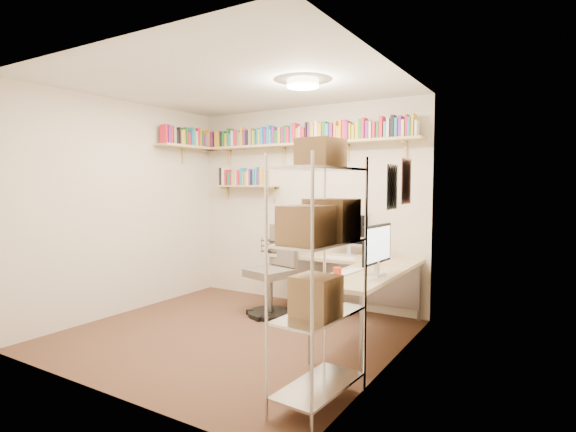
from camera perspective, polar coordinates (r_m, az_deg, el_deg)
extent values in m
plane|color=#452E1D|center=(4.75, -7.04, -14.69)|extent=(3.20, 3.20, 0.00)
cube|color=beige|center=(5.75, 2.15, 1.32)|extent=(3.20, 0.04, 2.50)
cube|color=beige|center=(5.64, -20.02, 1.03)|extent=(0.04, 3.00, 2.50)
cube|color=beige|center=(3.73, 12.46, -0.23)|extent=(0.04, 3.00, 2.50)
cube|color=beige|center=(3.46, -22.81, -0.76)|extent=(3.20, 0.04, 2.50)
cube|color=silver|center=(4.60, -7.32, 16.28)|extent=(3.20, 3.00, 0.04)
cube|color=white|center=(4.25, 14.80, 4.29)|extent=(0.01, 0.30, 0.42)
cube|color=silver|center=(3.86, 13.10, 3.62)|extent=(0.01, 0.28, 0.38)
cylinder|color=#FFEAC6|center=(4.37, 1.90, 16.43)|extent=(0.30, 0.30, 0.06)
cube|color=#D8B77A|center=(5.66, 1.55, 9.08)|extent=(3.05, 0.25, 0.03)
cube|color=#D8B77A|center=(6.20, -12.52, 8.54)|extent=(0.25, 1.00, 0.03)
cube|color=#D8B77A|center=(6.12, -5.28, 3.81)|extent=(0.95, 0.20, 0.02)
cube|color=#D8B77A|center=(6.39, -7.64, 7.84)|extent=(0.03, 0.20, 0.20)
cube|color=#D8B77A|center=(5.86, -0.71, 8.22)|extent=(0.03, 0.20, 0.20)
cube|color=#D8B77A|center=(5.44, 7.45, 8.51)|extent=(0.03, 0.20, 0.20)
cube|color=#D8B77A|center=(5.20, 14.60, 8.63)|extent=(0.03, 0.20, 0.20)
cube|color=gold|center=(6.52, -9.84, 9.49)|extent=(0.03, 0.11, 0.23)
cube|color=silver|center=(6.49, -9.59, 9.36)|extent=(0.03, 0.11, 0.19)
cube|color=#70217B|center=(6.47, -9.33, 9.51)|extent=(0.04, 0.14, 0.22)
cube|color=black|center=(6.44, -9.02, 9.41)|extent=(0.03, 0.13, 0.19)
cube|color=orange|center=(6.42, -8.75, 9.54)|extent=(0.04, 0.15, 0.22)
cube|color=gold|center=(6.39, -8.49, 9.52)|extent=(0.02, 0.15, 0.21)
cube|color=black|center=(6.37, -8.24, 9.59)|extent=(0.03, 0.12, 0.22)
cube|color=#236A2E|center=(6.34, -7.92, 9.61)|extent=(0.04, 0.13, 0.22)
cube|color=gold|center=(6.31, -7.58, 9.48)|extent=(0.04, 0.12, 0.18)
cube|color=#236A2E|center=(6.29, -7.29, 9.81)|extent=(0.02, 0.15, 0.25)
cube|color=teal|center=(6.26, -7.06, 9.49)|extent=(0.03, 0.14, 0.17)
cube|color=silver|center=(6.24, -6.77, 9.69)|extent=(0.04, 0.13, 0.21)
cube|color=red|center=(6.21, -6.38, 9.73)|extent=(0.04, 0.14, 0.21)
cube|color=teal|center=(6.19, -6.10, 9.72)|extent=(0.02, 0.12, 0.21)
cube|color=orange|center=(6.17, -5.88, 9.62)|extent=(0.02, 0.12, 0.18)
cube|color=gold|center=(6.15, -5.63, 9.95)|extent=(0.03, 0.13, 0.25)
cube|color=#70217B|center=(6.13, -5.32, 9.83)|extent=(0.04, 0.11, 0.22)
cube|color=black|center=(6.09, -4.93, 9.69)|extent=(0.04, 0.14, 0.18)
cube|color=gray|center=(6.07, -4.56, 9.97)|extent=(0.04, 0.14, 0.23)
cube|color=gold|center=(6.04, -4.15, 9.79)|extent=(0.04, 0.11, 0.19)
cube|color=#236A2E|center=(6.01, -3.86, 9.78)|extent=(0.03, 0.14, 0.18)
cube|color=teal|center=(6.00, -3.60, 10.01)|extent=(0.02, 0.13, 0.22)
cube|color=gold|center=(5.98, -3.34, 9.92)|extent=(0.02, 0.15, 0.20)
cube|color=teal|center=(5.96, -3.05, 10.07)|extent=(0.04, 0.14, 0.23)
cube|color=#70217B|center=(5.93, -2.64, 10.01)|extent=(0.04, 0.13, 0.21)
cube|color=teal|center=(5.90, -2.22, 10.23)|extent=(0.03, 0.15, 0.25)
cube|color=teal|center=(5.88, -1.94, 9.96)|extent=(0.02, 0.15, 0.19)
cube|color=#70217B|center=(5.86, -1.59, 10.14)|extent=(0.04, 0.14, 0.22)
cube|color=#236A2E|center=(5.83, -1.22, 9.92)|extent=(0.04, 0.13, 0.17)
cube|color=gold|center=(5.81, -0.85, 10.12)|extent=(0.04, 0.13, 0.21)
cube|color=#70217B|center=(5.79, -0.44, 10.16)|extent=(0.03, 0.12, 0.21)
cube|color=#236A2E|center=(5.77, -0.10, 10.27)|extent=(0.03, 0.13, 0.23)
cube|color=red|center=(5.75, 0.23, 10.18)|extent=(0.04, 0.13, 0.20)
cube|color=teal|center=(5.73, 0.64, 10.42)|extent=(0.03, 0.11, 0.25)
cube|color=red|center=(5.70, 1.02, 10.45)|extent=(0.04, 0.13, 0.25)
cube|color=gold|center=(5.68, 1.40, 10.11)|extent=(0.03, 0.12, 0.18)
cube|color=silver|center=(5.66, 1.72, 10.23)|extent=(0.02, 0.13, 0.20)
cube|color=red|center=(5.64, 2.13, 10.17)|extent=(0.04, 0.13, 0.18)
cube|color=black|center=(5.62, 2.52, 10.52)|extent=(0.02, 0.12, 0.25)
cube|color=#70217B|center=(5.60, 2.92, 10.47)|extent=(0.04, 0.11, 0.23)
cube|color=gold|center=(5.58, 3.36, 10.50)|extent=(0.04, 0.15, 0.23)
cube|color=silver|center=(5.55, 3.84, 10.61)|extent=(0.04, 0.13, 0.25)
cube|color=orange|center=(5.53, 4.30, 10.48)|extent=(0.04, 0.14, 0.22)
cube|color=#236A2E|center=(5.51, 4.81, 10.61)|extent=(0.04, 0.13, 0.24)
cube|color=teal|center=(5.49, 5.22, 10.47)|extent=(0.03, 0.14, 0.21)
cube|color=#70217B|center=(5.47, 5.69, 10.51)|extent=(0.04, 0.12, 0.21)
cube|color=orange|center=(5.45, 6.17, 10.66)|extent=(0.03, 0.12, 0.23)
cube|color=gold|center=(5.43, 6.52, 10.35)|extent=(0.03, 0.11, 0.17)
cube|color=orange|center=(5.42, 6.90, 10.72)|extent=(0.03, 0.15, 0.24)
cube|color=red|center=(5.40, 7.33, 10.73)|extent=(0.04, 0.13, 0.24)
cube|color=#70217B|center=(5.38, 7.73, 10.65)|extent=(0.03, 0.15, 0.22)
cube|color=gold|center=(5.37, 8.06, 10.51)|extent=(0.02, 0.12, 0.19)
cube|color=gold|center=(5.35, 8.46, 10.42)|extent=(0.03, 0.12, 0.17)
cube|color=gold|center=(5.33, 8.91, 10.60)|extent=(0.04, 0.11, 0.20)
cube|color=#236A2E|center=(5.32, 9.34, 10.79)|extent=(0.04, 0.13, 0.23)
cube|color=red|center=(5.31, 9.73, 10.87)|extent=(0.03, 0.15, 0.25)
cube|color=#70217B|center=(5.29, 10.16, 10.65)|extent=(0.04, 0.13, 0.20)
cube|color=silver|center=(5.27, 10.58, 10.63)|extent=(0.03, 0.13, 0.20)
cube|color=red|center=(5.26, 11.01, 10.60)|extent=(0.03, 0.12, 0.19)
cube|color=#236A2E|center=(5.24, 11.45, 10.64)|extent=(0.03, 0.12, 0.19)
cube|color=red|center=(5.23, 11.88, 10.93)|extent=(0.04, 0.13, 0.25)
cube|color=teal|center=(5.21, 12.34, 10.59)|extent=(0.03, 0.11, 0.18)
cube|color=silver|center=(5.21, 12.73, 10.80)|extent=(0.03, 0.13, 0.22)
cube|color=black|center=(5.19, 13.25, 10.99)|extent=(0.04, 0.11, 0.25)
cube|color=teal|center=(5.18, 13.73, 10.80)|extent=(0.03, 0.14, 0.21)
cube|color=#70217B|center=(5.17, 14.17, 10.92)|extent=(0.03, 0.14, 0.23)
cube|color=silver|center=(5.15, 14.54, 10.67)|extent=(0.03, 0.14, 0.19)
cube|color=red|center=(5.15, 14.91, 10.98)|extent=(0.02, 0.11, 0.24)
cube|color=teal|center=(5.14, 15.23, 10.83)|extent=(0.03, 0.12, 0.21)
cube|color=gold|center=(5.13, 15.69, 11.03)|extent=(0.03, 0.15, 0.25)
cube|color=silver|center=(5.11, 16.06, 10.62)|extent=(0.03, 0.12, 0.17)
cube|color=red|center=(5.91, -15.52, 10.02)|extent=(0.11, 0.03, 0.24)
cube|color=#70217B|center=(5.94, -15.19, 9.98)|extent=(0.13, 0.04, 0.23)
cube|color=red|center=(5.97, -14.88, 9.86)|extent=(0.11, 0.02, 0.21)
cube|color=gray|center=(6.00, -14.56, 9.89)|extent=(0.14, 0.04, 0.23)
cube|color=black|center=(6.03, -14.22, 9.65)|extent=(0.12, 0.04, 0.18)
cube|color=black|center=(6.06, -13.99, 9.82)|extent=(0.14, 0.02, 0.22)
cube|color=gold|center=(6.09, -13.68, 9.62)|extent=(0.14, 0.04, 0.18)
cube|color=orange|center=(6.12, -13.39, 9.67)|extent=(0.11, 0.04, 0.20)
cube|color=#236A2E|center=(6.16, -13.06, 9.80)|extent=(0.12, 0.03, 0.23)
cube|color=red|center=(6.19, -12.76, 9.49)|extent=(0.11, 0.04, 0.17)
cube|color=teal|center=(6.22, -12.47, 9.56)|extent=(0.15, 0.03, 0.19)
cube|color=teal|center=(6.25, -12.21, 9.78)|extent=(0.12, 0.04, 0.25)
cube|color=silver|center=(6.28, -11.92, 9.55)|extent=(0.14, 0.03, 0.20)
cube|color=red|center=(6.32, -11.66, 9.72)|extent=(0.12, 0.04, 0.24)
cube|color=gold|center=(6.34, -11.42, 9.64)|extent=(0.14, 0.02, 0.23)
cube|color=#236A2E|center=(6.37, -11.18, 9.50)|extent=(0.13, 0.03, 0.20)
cube|color=#70217B|center=(6.40, -10.92, 9.34)|extent=(0.11, 0.04, 0.18)
cube|color=gray|center=(6.43, -10.68, 9.38)|extent=(0.15, 0.03, 0.19)
cube|color=orange|center=(6.46, -10.43, 9.60)|extent=(0.14, 0.02, 0.24)
cube|color=black|center=(6.49, -10.25, 9.40)|extent=(0.12, 0.02, 0.20)
cube|color=red|center=(6.52, -9.99, 9.41)|extent=(0.11, 0.04, 0.21)
cube|color=black|center=(6.38, -8.27, 4.99)|extent=(0.04, 0.13, 0.24)
cube|color=silver|center=(6.35, -7.91, 5.00)|extent=(0.04, 0.13, 0.24)
cube|color=red|center=(6.32, -7.59, 4.88)|extent=(0.02, 0.15, 0.21)
cube|color=#236A2E|center=(6.29, -7.28, 4.74)|extent=(0.04, 0.12, 0.18)
cube|color=#70217B|center=(6.26, -6.97, 4.73)|extent=(0.03, 0.13, 0.18)
cube|color=gold|center=(6.24, -6.69, 4.79)|extent=(0.04, 0.13, 0.19)
cube|color=silver|center=(6.21, -6.38, 4.81)|extent=(0.03, 0.11, 0.19)
cube|color=red|center=(6.19, -6.07, 4.86)|extent=(0.04, 0.12, 0.20)
cube|color=teal|center=(6.16, -5.69, 4.99)|extent=(0.04, 0.12, 0.23)
cube|color=gray|center=(6.13, -5.41, 4.77)|extent=(0.02, 0.14, 0.18)
cube|color=gold|center=(6.11, -5.13, 4.74)|extent=(0.03, 0.12, 0.17)
cube|color=silver|center=(6.09, -4.87, 4.85)|extent=(0.03, 0.11, 0.20)
cube|color=#70217B|center=(6.07, -4.62, 4.95)|extent=(0.03, 0.12, 0.22)
cube|color=black|center=(6.05, -4.36, 4.82)|extent=(0.03, 0.12, 0.19)
cube|color=teal|center=(6.03, -4.08, 4.96)|extent=(0.02, 0.13, 0.22)
cube|color=teal|center=(6.01, -3.82, 5.09)|extent=(0.03, 0.12, 0.24)
cube|color=#70217B|center=(5.99, -3.45, 4.79)|extent=(0.04, 0.13, 0.18)
cube|color=gold|center=(5.96, -3.13, 5.06)|extent=(0.03, 0.14, 0.23)
cube|color=tan|center=(5.27, 6.85, -5.27)|extent=(1.77, 0.56, 0.04)
cube|color=tan|center=(4.22, 9.28, -7.63)|extent=(0.56, 1.21, 0.04)
cylinder|color=gray|center=(5.54, -2.23, -8.44)|extent=(0.04, 0.04, 0.65)
cylinder|color=gray|center=(5.92, 0.29, -7.61)|extent=(0.04, 0.04, 0.65)
cylinder|color=gray|center=(5.28, 16.33, -9.21)|extent=(0.04, 0.04, 0.65)
cylinder|color=gray|center=(3.91, 2.78, -13.75)|extent=(0.04, 0.04, 0.65)
cylinder|color=gray|center=(3.72, 9.32, -14.73)|extent=(0.04, 0.04, 0.65)
cube|color=gray|center=(5.55, 7.87, -7.96)|extent=(1.68, 0.02, 0.51)
cube|color=silver|center=(5.31, 7.84, -1.66)|extent=(0.51, 0.03, 0.39)
cube|color=black|center=(5.30, 7.76, -1.67)|extent=(0.46, 0.00, 0.34)
cube|color=black|center=(5.58, 2.11, -1.73)|extent=(0.41, 0.03, 0.32)
cube|color=black|center=(4.17, 11.24, -3.51)|extent=(0.03, 0.54, 0.35)
cube|color=silver|center=(4.17, 11.00, -3.50)|extent=(0.00, 0.49, 0.30)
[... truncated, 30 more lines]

